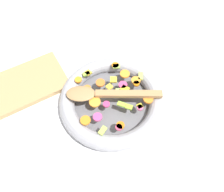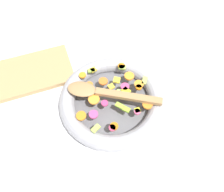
{
  "view_description": "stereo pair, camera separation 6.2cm",
  "coord_description": "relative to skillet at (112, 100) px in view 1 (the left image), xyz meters",
  "views": [
    {
      "loc": [
        0.17,
        0.3,
        0.63
      ],
      "look_at": [
        0.0,
        0.0,
        0.05
      ],
      "focal_mm": 35.0,
      "sensor_mm": 36.0,
      "label": 1
    },
    {
      "loc": [
        0.12,
        0.33,
        0.63
      ],
      "look_at": [
        0.0,
        0.0,
        0.05
      ],
      "focal_mm": 35.0,
      "sensor_mm": 36.0,
      "label": 2
    }
  ],
  "objects": [
    {
      "name": "ground_plane",
      "position": [
        0.0,
        0.0,
        -0.02
      ],
      "size": [
        4.0,
        4.0,
        0.0
      ],
      "primitive_type": "plane",
      "color": "silver"
    },
    {
      "name": "skillet",
      "position": [
        0.0,
        0.0,
        0.0
      ],
      "size": [
        0.34,
        0.34,
        0.05
      ],
      "color": "slate",
      "rests_on": "ground_plane"
    },
    {
      "name": "chopped_vegetables",
      "position": [
        -0.01,
        -0.01,
        0.03
      ],
      "size": [
        0.26,
        0.24,
        0.01
      ],
      "color": "orange",
      "rests_on": "skillet"
    },
    {
      "name": "cutting_board",
      "position": [
        0.24,
        -0.21,
        -0.01
      ],
      "size": [
        0.3,
        0.17,
        0.02
      ],
      "color": "tan",
      "rests_on": "ground_plane"
    },
    {
      "name": "wooden_spoon",
      "position": [
        0.02,
        -0.01,
        0.04
      ],
      "size": [
        0.27,
        0.18,
        0.01
      ],
      "color": "#A87F51",
      "rests_on": "chopped_vegetables"
    }
  ]
}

